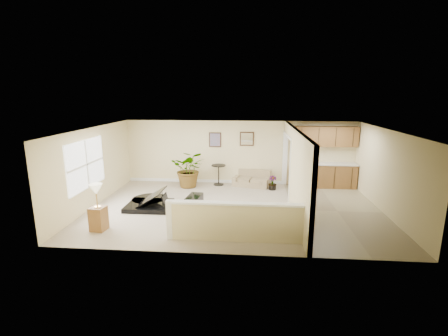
# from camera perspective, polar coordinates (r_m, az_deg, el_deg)

# --- Properties ---
(floor) EXTENTS (9.00, 9.00, 0.00)m
(floor) POSITION_cam_1_polar(r_m,az_deg,el_deg) (10.29, 1.94, -7.11)
(floor) COLOR #C0B095
(floor) RESTS_ON ground
(back_wall) EXTENTS (9.00, 0.04, 2.50)m
(back_wall) POSITION_cam_1_polar(r_m,az_deg,el_deg) (12.86, 2.66, 2.75)
(back_wall) COLOR beige
(back_wall) RESTS_ON floor
(front_wall) EXTENTS (9.00, 0.04, 2.50)m
(front_wall) POSITION_cam_1_polar(r_m,az_deg,el_deg) (7.05, 0.78, -5.91)
(front_wall) COLOR beige
(front_wall) RESTS_ON floor
(left_wall) EXTENTS (0.04, 6.00, 2.50)m
(left_wall) POSITION_cam_1_polar(r_m,az_deg,el_deg) (11.09, -21.91, 0.15)
(left_wall) COLOR beige
(left_wall) RESTS_ON floor
(right_wall) EXTENTS (0.04, 6.00, 2.50)m
(right_wall) POSITION_cam_1_polar(r_m,az_deg,el_deg) (10.71, 26.82, -0.75)
(right_wall) COLOR beige
(right_wall) RESTS_ON floor
(ceiling) EXTENTS (9.00, 6.00, 0.04)m
(ceiling) POSITION_cam_1_polar(r_m,az_deg,el_deg) (9.72, 2.06, 6.88)
(ceiling) COLOR silver
(ceiling) RESTS_ON back_wall
(kitchen_vinyl) EXTENTS (2.70, 6.00, 0.01)m
(kitchen_vinyl) POSITION_cam_1_polar(r_m,az_deg,el_deg) (10.62, 19.31, -7.18)
(kitchen_vinyl) COLOR gray
(kitchen_vinyl) RESTS_ON floor
(interior_partition) EXTENTS (0.18, 5.99, 2.50)m
(interior_partition) POSITION_cam_1_polar(r_m,az_deg,el_deg) (10.26, 12.16, -0.35)
(interior_partition) COLOR beige
(interior_partition) RESTS_ON floor
(pony_half_wall) EXTENTS (3.42, 0.22, 1.00)m
(pony_half_wall) POSITION_cam_1_polar(r_m,az_deg,el_deg) (7.95, 1.67, -9.29)
(pony_half_wall) COLOR beige
(pony_half_wall) RESTS_ON floor
(left_window) EXTENTS (0.05, 2.15, 1.45)m
(left_window) POSITION_cam_1_polar(r_m,az_deg,el_deg) (10.61, -23.12, 0.61)
(left_window) COLOR white
(left_window) RESTS_ON left_wall
(wall_art_left) EXTENTS (0.48, 0.04, 0.58)m
(wall_art_left) POSITION_cam_1_polar(r_m,az_deg,el_deg) (12.82, -1.58, 4.99)
(wall_art_left) COLOR #3E2816
(wall_art_left) RESTS_ON back_wall
(wall_mirror) EXTENTS (0.55, 0.04, 0.55)m
(wall_mirror) POSITION_cam_1_polar(r_m,az_deg,el_deg) (12.74, 4.04, 5.13)
(wall_mirror) COLOR #3E2816
(wall_mirror) RESTS_ON back_wall
(kitchen_cabinets) EXTENTS (2.36, 0.65, 2.33)m
(kitchen_cabinets) POSITION_cam_1_polar(r_m,az_deg,el_deg) (12.96, 16.84, 0.56)
(kitchen_cabinets) COLOR brown
(kitchen_cabinets) RESTS_ON floor
(piano) EXTENTS (1.63, 1.69, 1.29)m
(piano) POSITION_cam_1_polar(r_m,az_deg,el_deg) (10.56, -13.12, -3.83)
(piano) COLOR black
(piano) RESTS_ON floor
(piano_bench) EXTENTS (0.48, 0.80, 0.51)m
(piano_bench) POSITION_cam_1_polar(r_m,az_deg,el_deg) (9.97, -5.26, -6.28)
(piano_bench) COLOR black
(piano_bench) RESTS_ON floor
(loveseat) EXTENTS (1.57, 1.11, 0.79)m
(loveseat) POSITION_cam_1_polar(r_m,az_deg,el_deg) (12.76, 4.86, -1.74)
(loveseat) COLOR #9E8A64
(loveseat) RESTS_ON floor
(accent_table) EXTENTS (0.56, 0.56, 0.81)m
(accent_table) POSITION_cam_1_polar(r_m,az_deg,el_deg) (12.73, -0.96, -0.73)
(accent_table) COLOR black
(accent_table) RESTS_ON floor
(palm_plant) EXTENTS (1.28, 1.11, 1.43)m
(palm_plant) POSITION_cam_1_polar(r_m,az_deg,el_deg) (12.48, -6.09, -0.21)
(palm_plant) COLOR black
(palm_plant) RESTS_ON floor
(small_plant) EXTENTS (0.30, 0.30, 0.53)m
(small_plant) POSITION_cam_1_polar(r_m,az_deg,el_deg) (12.30, 8.51, -2.78)
(small_plant) COLOR black
(small_plant) RESTS_ON floor
(lamp_stand) EXTENTS (0.42, 0.42, 1.26)m
(lamp_stand) POSITION_cam_1_polar(r_m,az_deg,el_deg) (9.16, -21.30, -7.03)
(lamp_stand) COLOR brown
(lamp_stand) RESTS_ON floor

